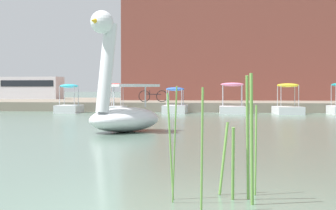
% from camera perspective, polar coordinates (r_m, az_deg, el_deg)
% --- Properties ---
extents(ground_plane, '(608.60, 608.60, 0.00)m').
position_cam_1_polar(ground_plane, '(6.76, 3.04, -9.37)').
color(ground_plane, '#567060').
extents(shore_bank_far, '(152.86, 20.19, 0.53)m').
position_cam_1_polar(shore_bank_far, '(44.16, 8.90, 0.12)').
color(shore_bank_far, slate).
rests_on(shore_bank_far, ground_plane).
extents(swan_boat, '(2.46, 3.24, 3.49)m').
position_cam_1_polar(swan_boat, '(18.52, -4.25, -0.12)').
color(swan_boat, white).
rests_on(swan_boat, ground_plane).
extents(pedal_boat_yellow, '(1.69, 2.38, 1.57)m').
position_cam_1_polar(pedal_boat_yellow, '(32.70, 10.88, -0.03)').
color(pedal_boat_yellow, white).
rests_on(pedal_boat_yellow, ground_plane).
extents(pedal_boat_pink, '(1.53, 2.17, 1.62)m').
position_cam_1_polar(pedal_boat_pink, '(33.01, 5.88, 0.02)').
color(pedal_boat_pink, white).
rests_on(pedal_boat_pink, ground_plane).
extents(pedal_boat_blue, '(1.37, 2.36, 1.38)m').
position_cam_1_polar(pedal_boat_blue, '(33.21, 0.65, -0.04)').
color(pedal_boat_blue, white).
rests_on(pedal_boat_blue, ground_plane).
extents(pedal_boat_red, '(1.00, 1.82, 1.59)m').
position_cam_1_polar(pedal_boat_red, '(33.84, -4.75, 0.01)').
color(pedal_boat_red, white).
rests_on(pedal_boat_red, ground_plane).
extents(pedal_boat_cyan, '(1.43, 2.42, 1.55)m').
position_cam_1_polar(pedal_boat_cyan, '(34.35, -9.01, 0.05)').
color(pedal_boat_cyan, white).
rests_on(pedal_boat_cyan, ground_plane).
extents(bicycle_parked, '(1.72, 0.15, 0.69)m').
position_cam_1_polar(bicycle_parked, '(36.62, -1.37, 0.82)').
color(bicycle_parked, black).
rests_on(bicycle_parked, shore_bank_far).
extents(parked_van, '(4.68, 1.98, 1.70)m').
position_cam_1_polar(parked_van, '(49.38, -12.32, 1.62)').
color(parked_van, silver).
rests_on(parked_van, shore_bank_far).
extents(apartment_block, '(24.26, 10.46, 12.42)m').
position_cam_1_polar(apartment_block, '(46.86, 11.62, 8.11)').
color(apartment_block, brown).
rests_on(apartment_block, shore_bank_far).
extents(reed_clump_foreground, '(2.92, 1.29, 1.45)m').
position_cam_1_polar(reed_clump_foreground, '(7.13, 8.89, -3.92)').
color(reed_clump_foreground, '#669942').
rests_on(reed_clump_foreground, ground_plane).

